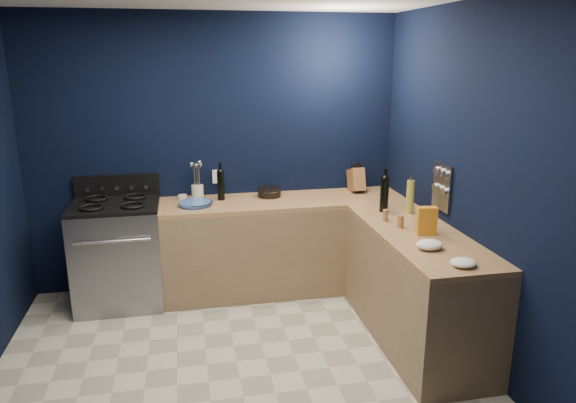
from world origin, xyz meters
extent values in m
cube|color=#B9B2A1|center=(0.00, 0.00, -0.01)|extent=(3.50, 3.50, 0.02)
cube|color=black|center=(0.00, 1.76, 1.30)|extent=(3.50, 0.02, 2.60)
cube|color=black|center=(1.76, 0.00, 1.30)|extent=(0.02, 3.50, 2.60)
cube|color=black|center=(0.00, -1.76, 1.30)|extent=(3.50, 0.02, 2.60)
cube|color=#82684A|center=(0.60, 1.44, 0.43)|extent=(2.30, 0.63, 0.86)
cube|color=brown|center=(0.60, 1.44, 0.88)|extent=(2.30, 0.63, 0.04)
cube|color=#82684A|center=(1.44, 0.29, 0.43)|extent=(0.63, 1.67, 0.86)
cube|color=brown|center=(1.44, 0.29, 0.88)|extent=(0.63, 1.67, 0.04)
cube|color=gray|center=(-0.93, 1.42, 0.46)|extent=(0.76, 0.66, 0.92)
cube|color=black|center=(-0.93, 1.10, 0.45)|extent=(0.59, 0.02, 0.42)
cube|color=black|center=(-0.93, 1.42, 0.94)|extent=(0.76, 0.66, 0.03)
cube|color=black|center=(-0.93, 1.72, 1.04)|extent=(0.76, 0.06, 0.20)
cube|color=gray|center=(1.74, 0.55, 1.18)|extent=(0.02, 0.28, 0.38)
cube|color=white|center=(0.00, 1.74, 1.08)|extent=(0.09, 0.02, 0.13)
cylinder|color=#3460A8|center=(-0.23, 1.39, 0.92)|extent=(0.35, 0.35, 0.04)
cylinder|color=white|center=(-0.34, 1.66, 0.92)|extent=(0.11, 0.11, 0.03)
cylinder|color=beige|center=(-0.20, 1.58, 0.97)|extent=(0.11, 0.11, 0.14)
cylinder|color=black|center=(0.02, 1.54, 1.04)|extent=(0.08, 0.08, 0.28)
cylinder|color=black|center=(0.48, 1.57, 0.94)|extent=(0.25, 0.25, 0.08)
cube|color=brown|center=(1.36, 1.60, 1.01)|extent=(0.13, 0.27, 0.28)
cylinder|color=black|center=(1.37, 0.87, 1.05)|extent=(0.09, 0.09, 0.30)
cylinder|color=#9DA03B|center=(1.57, 0.78, 1.04)|extent=(0.08, 0.08, 0.29)
cylinder|color=olive|center=(1.29, 0.61, 0.95)|extent=(0.05, 0.05, 0.10)
cylinder|color=olive|center=(1.34, 0.42, 0.95)|extent=(0.05, 0.05, 0.10)
cube|color=#B24221|center=(1.46, 0.23, 1.01)|extent=(0.15, 0.09, 0.22)
ellipsoid|color=white|center=(1.35, -0.07, 0.93)|extent=(0.24, 0.22, 0.07)
ellipsoid|color=white|center=(1.42, -0.40, 0.93)|extent=(0.21, 0.21, 0.05)
camera|label=1|loc=(-0.32, -3.30, 2.22)|focal=33.13mm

